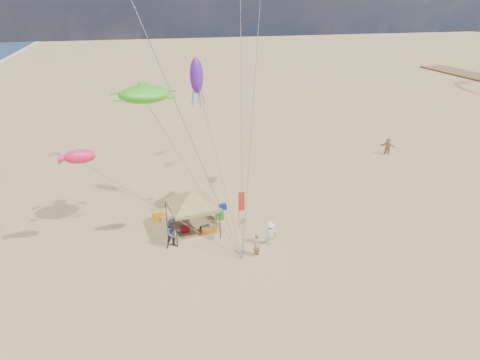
{
  "coord_description": "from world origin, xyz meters",
  "views": [
    {
      "loc": [
        -5.79,
        -19.33,
        14.26
      ],
      "look_at": [
        0.0,
        3.0,
        4.0
      ],
      "focal_mm": 31.13,
      "sensor_mm": 36.0,
      "label": 1
    }
  ],
  "objects_px": {
    "canopy_tent": "(191,192)",
    "chair_green": "(220,214)",
    "feather_flag": "(241,204)",
    "person_near_c": "(270,233)",
    "cooler_blue": "(223,207)",
    "chair_yellow": "(156,217)",
    "person_near_a": "(256,245)",
    "person_far_c": "(388,146)",
    "person_near_b": "(173,233)",
    "cooler_red": "(185,229)",
    "beach_cart": "(209,230)"
  },
  "relations": [
    {
      "from": "cooler_blue",
      "to": "beach_cart",
      "type": "height_order",
      "value": "cooler_blue"
    },
    {
      "from": "person_near_c",
      "to": "cooler_red",
      "type": "bearing_deg",
      "value": -33.05
    },
    {
      "from": "feather_flag",
      "to": "chair_green",
      "type": "relative_size",
      "value": 3.85
    },
    {
      "from": "person_far_c",
      "to": "cooler_red",
      "type": "bearing_deg",
      "value": -114.24
    },
    {
      "from": "chair_green",
      "to": "person_far_c",
      "type": "height_order",
      "value": "person_far_c"
    },
    {
      "from": "canopy_tent",
      "to": "chair_yellow",
      "type": "distance_m",
      "value": 4.0
    },
    {
      "from": "person_near_a",
      "to": "person_near_b",
      "type": "xyz_separation_m",
      "value": [
        -4.68,
        2.19,
        0.19
      ]
    },
    {
      "from": "feather_flag",
      "to": "person_near_c",
      "type": "distance_m",
      "value": 2.87
    },
    {
      "from": "canopy_tent",
      "to": "beach_cart",
      "type": "bearing_deg",
      "value": -21.06
    },
    {
      "from": "cooler_red",
      "to": "person_far_c",
      "type": "height_order",
      "value": "person_far_c"
    },
    {
      "from": "person_near_b",
      "to": "feather_flag",
      "type": "bearing_deg",
      "value": -0.64
    },
    {
      "from": "feather_flag",
      "to": "person_near_c",
      "type": "xyz_separation_m",
      "value": [
        1.21,
        -2.39,
        -1.04
      ]
    },
    {
      "from": "canopy_tent",
      "to": "chair_yellow",
      "type": "bearing_deg",
      "value": 137.45
    },
    {
      "from": "chair_yellow",
      "to": "person_near_b",
      "type": "height_order",
      "value": "person_near_b"
    },
    {
      "from": "person_near_a",
      "to": "cooler_blue",
      "type": "bearing_deg",
      "value": -115.19
    },
    {
      "from": "person_near_a",
      "to": "chair_yellow",
      "type": "bearing_deg",
      "value": -77.36
    },
    {
      "from": "beach_cart",
      "to": "person_far_c",
      "type": "distance_m",
      "value": 22.11
    },
    {
      "from": "feather_flag",
      "to": "person_near_a",
      "type": "relative_size",
      "value": 1.74
    },
    {
      "from": "feather_flag",
      "to": "person_near_b",
      "type": "distance_m",
      "value": 4.86
    },
    {
      "from": "person_near_a",
      "to": "canopy_tent",
      "type": "bearing_deg",
      "value": -79.59
    },
    {
      "from": "person_near_b",
      "to": "person_near_c",
      "type": "bearing_deg",
      "value": -26.69
    },
    {
      "from": "cooler_blue",
      "to": "chair_yellow",
      "type": "height_order",
      "value": "chair_yellow"
    },
    {
      "from": "feather_flag",
      "to": "chair_green",
      "type": "distance_m",
      "value": 2.41
    },
    {
      "from": "chair_yellow",
      "to": "cooler_red",
      "type": "bearing_deg",
      "value": -46.95
    },
    {
      "from": "cooler_red",
      "to": "person_near_a",
      "type": "height_order",
      "value": "person_near_a"
    },
    {
      "from": "chair_green",
      "to": "person_near_b",
      "type": "bearing_deg",
      "value": -141.89
    },
    {
      "from": "person_near_a",
      "to": "person_far_c",
      "type": "relative_size",
      "value": 0.93
    },
    {
      "from": "person_near_c",
      "to": "chair_yellow",
      "type": "bearing_deg",
      "value": -38.38
    },
    {
      "from": "feather_flag",
      "to": "canopy_tent",
      "type": "bearing_deg",
      "value": 175.35
    },
    {
      "from": "cooler_blue",
      "to": "feather_flag",
      "type": "bearing_deg",
      "value": -78.05
    },
    {
      "from": "chair_green",
      "to": "person_far_c",
      "type": "distance_m",
      "value": 20.4
    },
    {
      "from": "cooler_blue",
      "to": "person_near_b",
      "type": "distance_m",
      "value": 5.8
    },
    {
      "from": "cooler_blue",
      "to": "person_near_c",
      "type": "distance_m",
      "value": 5.64
    },
    {
      "from": "feather_flag",
      "to": "chair_yellow",
      "type": "height_order",
      "value": "feather_flag"
    },
    {
      "from": "cooler_blue",
      "to": "person_near_a",
      "type": "distance_m",
      "value": 6.36
    },
    {
      "from": "canopy_tent",
      "to": "chair_green",
      "type": "xyz_separation_m",
      "value": [
        2.06,
        1.28,
        -2.56
      ]
    },
    {
      "from": "chair_yellow",
      "to": "person_near_a",
      "type": "bearing_deg",
      "value": -46.1
    },
    {
      "from": "chair_yellow",
      "to": "person_near_c",
      "type": "bearing_deg",
      "value": -35.32
    },
    {
      "from": "beach_cart",
      "to": "person_near_a",
      "type": "distance_m",
      "value": 4.03
    },
    {
      "from": "feather_flag",
      "to": "person_far_c",
      "type": "relative_size",
      "value": 1.62
    },
    {
      "from": "cooler_red",
      "to": "cooler_blue",
      "type": "height_order",
      "value": "same"
    },
    {
      "from": "chair_yellow",
      "to": "person_near_a",
      "type": "height_order",
      "value": "person_near_a"
    },
    {
      "from": "canopy_tent",
      "to": "beach_cart",
      "type": "relative_size",
      "value": 6.24
    },
    {
      "from": "cooler_red",
      "to": "chair_green",
      "type": "bearing_deg",
      "value": 23.38
    },
    {
      "from": "feather_flag",
      "to": "cooler_blue",
      "type": "bearing_deg",
      "value": 101.95
    },
    {
      "from": "canopy_tent",
      "to": "person_far_c",
      "type": "xyz_separation_m",
      "value": [
        20.59,
        9.79,
        -2.08
      ]
    },
    {
      "from": "cooler_red",
      "to": "person_near_c",
      "type": "relative_size",
      "value": 0.35
    },
    {
      "from": "feather_flag",
      "to": "person_far_c",
      "type": "bearing_deg",
      "value": 30.02
    },
    {
      "from": "chair_green",
      "to": "person_near_b",
      "type": "height_order",
      "value": "person_near_b"
    },
    {
      "from": "person_near_b",
      "to": "cooler_blue",
      "type": "bearing_deg",
      "value": 30.49
    }
  ]
}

